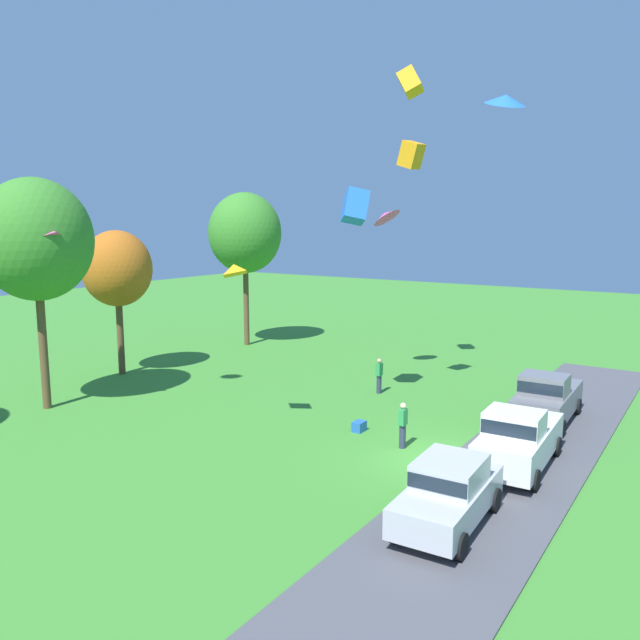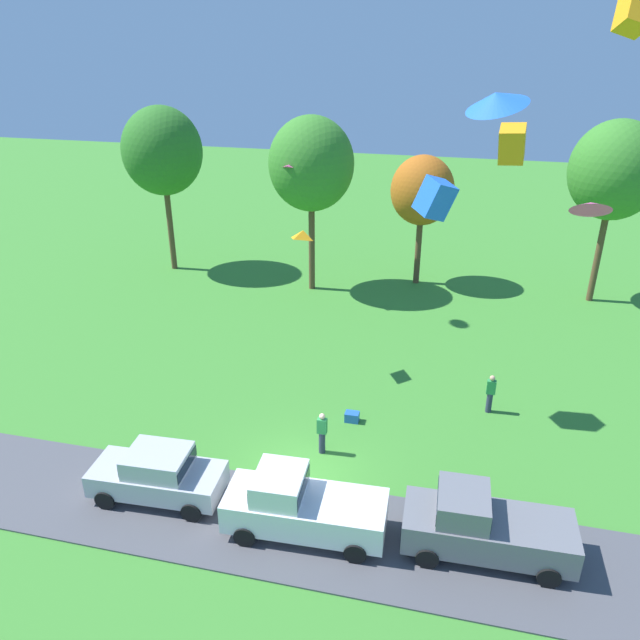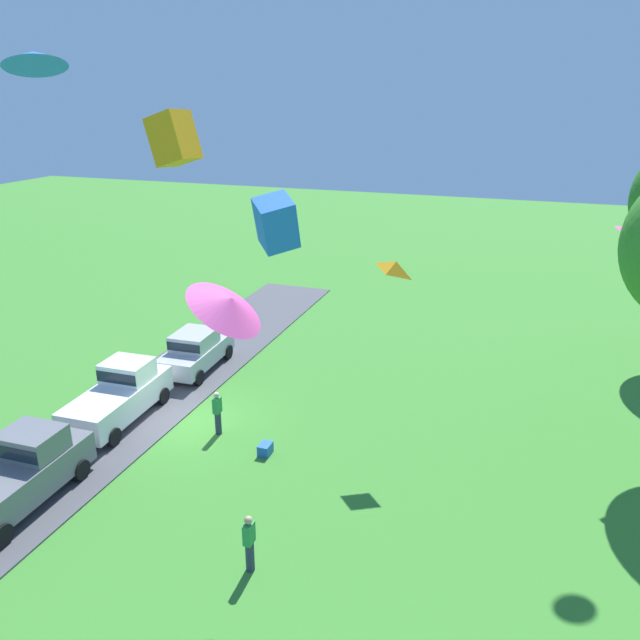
{
  "view_description": "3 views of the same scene",
  "coord_description": "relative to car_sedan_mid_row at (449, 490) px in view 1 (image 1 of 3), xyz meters",
  "views": [
    {
      "loc": [
        -19.43,
        -8.02,
        8.21
      ],
      "look_at": [
        2.09,
        6.24,
        4.13
      ],
      "focal_mm": 35.0,
      "sensor_mm": 36.0,
      "label": 1
    },
    {
      "loc": [
        4.76,
        -16.9,
        14.56
      ],
      "look_at": [
        -0.06,
        3.34,
        4.59
      ],
      "focal_mm": 35.0,
      "sensor_mm": 36.0,
      "label": 2
    },
    {
      "loc": [
        18.54,
        12.0,
        12.04
      ],
      "look_at": [
        0.78,
        5.69,
        5.17
      ],
      "focal_mm": 35.0,
      "sensor_mm": 36.0,
      "label": 3
    }
  ],
  "objects": [
    {
      "name": "kite_diamond_high_right",
      "position": [
        -0.08,
        17.22,
        6.65
      ],
      "size": [
        1.07,
        1.07,
        0.68
      ],
      "primitive_type": "pyramid",
      "rotation": [
        0.44,
        0.0,
        2.98
      ],
      "color": "#EA4C9E"
    },
    {
      "name": "cooler_box",
      "position": [
        5.45,
        5.91,
        -0.84
      ],
      "size": [
        0.56,
        0.4,
        0.4
      ],
      "primitive_type": "cube",
      "color": "blue",
      "rests_on": "ground"
    },
    {
      "name": "car_pickup_by_flagpole",
      "position": [
        4.97,
        -0.42,
        0.07
      ],
      "size": [
        5.07,
        2.2,
        2.14
      ],
      "color": "white",
      "rests_on": "ground"
    },
    {
      "name": "car_pickup_near_entrance",
      "position": [
        10.46,
        -0.0,
        0.07
      ],
      "size": [
        5.05,
        2.16,
        2.14
      ],
      "color": "slate",
      "rests_on": "ground"
    },
    {
      "name": "person_watching_sky",
      "position": [
        4.74,
        3.67,
        -0.16
      ],
      "size": [
        0.36,
        0.24,
        1.71
      ],
      "color": "#2D334C",
      "rests_on": "ground"
    },
    {
      "name": "kite_box_high_left",
      "position": [
        7.96,
        7.64,
        7.8
      ],
      "size": [
        1.68,
        1.34,
        1.67
      ],
      "primitive_type": "cube",
      "rotation": [
        0.22,
        0.3,
        0.73
      ],
      "color": "blue"
    },
    {
      "name": "pavement_strip",
      "position": [
        4.28,
        -0.35,
        -1.01
      ],
      "size": [
        36.0,
        4.4,
        0.06
      ],
      "primitive_type": "cube",
      "color": "#4C4C51",
      "rests_on": "ground"
    },
    {
      "name": "kite_box_over_trees",
      "position": [
        10.28,
        6.21,
        10.04
      ],
      "size": [
        0.92,
        1.13,
        1.31
      ],
      "primitive_type": "cube",
      "rotation": [
        0.06,
        0.3,
        4.63
      ],
      "color": "orange"
    },
    {
      "name": "kite_delta_low_drifter",
      "position": [
        13.47,
        9.08,
        7.47
      ],
      "size": [
        1.52,
        1.44,
        1.08
      ],
      "primitive_type": "cone",
      "rotation": [
        -0.59,
        0.0,
        0.02
      ],
      "color": "#EA4C9E"
    },
    {
      "name": "ground_plane",
      "position": [
        4.28,
        2.15,
        -1.04
      ],
      "size": [
        120.0,
        120.0,
        0.0
      ],
      "primitive_type": "plane",
      "color": "#3D842D"
    },
    {
      "name": "person_beside_suv",
      "position": [
        10.8,
        7.89,
        -0.16
      ],
      "size": [
        0.36,
        0.24,
        1.71
      ],
      "color": "#2D334C",
      "rests_on": "ground"
    },
    {
      "name": "kite_delta_mid_center",
      "position": [
        9.53,
        1.94,
        11.79
      ],
      "size": [
        2.24,
        2.24,
        0.84
      ],
      "primitive_type": "cone",
      "rotation": [
        -0.33,
        0.0,
        2.36
      ],
      "color": "blue"
    },
    {
      "name": "tree_far_right",
      "position": [
        6.53,
        21.45,
        4.67
      ],
      "size": [
        3.68,
        3.68,
        7.77
      ],
      "color": "brown",
      "rests_on": "ground"
    },
    {
      "name": "tree_right_of_center",
      "position": [
        16.57,
        21.05,
        6.41
      ],
      "size": [
        4.79,
        4.79,
        10.12
      ],
      "color": "brown",
      "rests_on": "ground"
    },
    {
      "name": "kite_diamond_topmost",
      "position": [
        2.5,
        9.68,
        5.41
      ],
      "size": [
        1.04,
        1.29,
        0.64
      ],
      "primitive_type": "pyramid",
      "rotation": [
        0.26,
        0.0,
        2.88
      ],
      "color": "orange"
    },
    {
      "name": "kite_box_trailing_tail",
      "position": [
        13.44,
        7.85,
        13.8
      ],
      "size": [
        1.21,
        1.48,
        1.6
      ],
      "primitive_type": "cube",
      "rotation": [
        -0.51,
        0.3,
        0.23
      ],
      "color": "orange"
    },
    {
      "name": "car_sedan_mid_row",
      "position": [
        0.0,
        0.0,
        0.0
      ],
      "size": [
        4.47,
        2.11,
        1.84
      ],
      "color": "#B7B7BC",
      "rests_on": "ground"
    },
    {
      "name": "tree_left_of_center",
      "position": [
        0.49,
        19.07,
        6.39
      ],
      "size": [
        4.77,
        4.77,
        10.08
      ],
      "color": "brown",
      "rests_on": "ground"
    }
  ]
}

